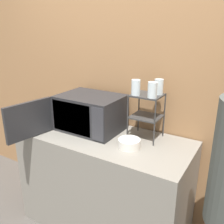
% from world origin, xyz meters
% --- Properties ---
extents(wall_back, '(8.00, 0.06, 2.60)m').
position_xyz_m(wall_back, '(0.00, 0.66, 1.30)').
color(wall_back, '#9E7047').
rests_on(wall_back, ground_plane).
extents(counter, '(1.40, 0.62, 0.88)m').
position_xyz_m(counter, '(0.00, 0.31, 0.44)').
color(counter, gray).
rests_on(counter, ground_plane).
extents(microwave, '(0.62, 0.79, 0.30)m').
position_xyz_m(microwave, '(-0.19, 0.36, 1.03)').
color(microwave, '#262628').
rests_on(microwave, counter).
extents(dish_rack, '(0.23, 0.21, 0.35)m').
position_xyz_m(dish_rack, '(0.29, 0.46, 1.13)').
color(dish_rack, '#333333').
rests_on(dish_rack, counter).
extents(glass_front_left, '(0.07, 0.07, 0.11)m').
position_xyz_m(glass_front_left, '(0.22, 0.41, 1.29)').
color(glass_front_left, silver).
rests_on(glass_front_left, dish_rack).
extents(glass_back_right, '(0.07, 0.07, 0.11)m').
position_xyz_m(glass_back_right, '(0.36, 0.52, 1.29)').
color(glass_back_right, silver).
rests_on(glass_back_right, dish_rack).
extents(glass_front_right, '(0.07, 0.07, 0.11)m').
position_xyz_m(glass_front_right, '(0.36, 0.40, 1.29)').
color(glass_front_right, silver).
rests_on(glass_front_right, dish_rack).
extents(bowl, '(0.16, 0.16, 0.06)m').
position_xyz_m(bowl, '(0.26, 0.25, 0.91)').
color(bowl, silver).
rests_on(bowl, counter).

